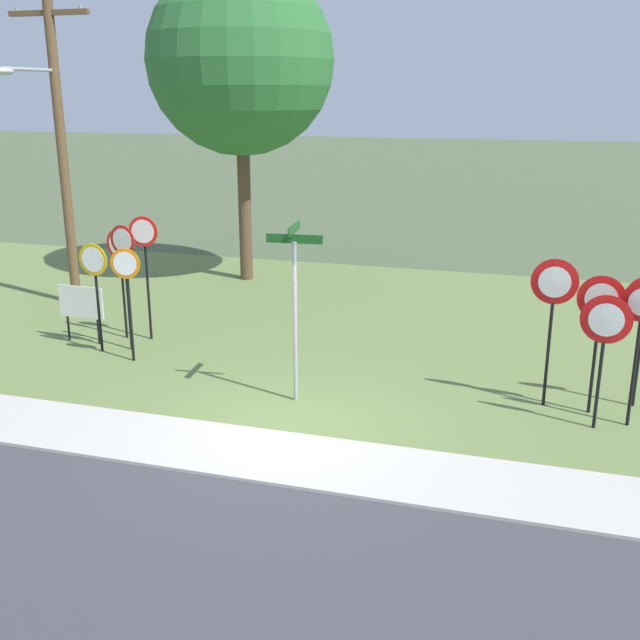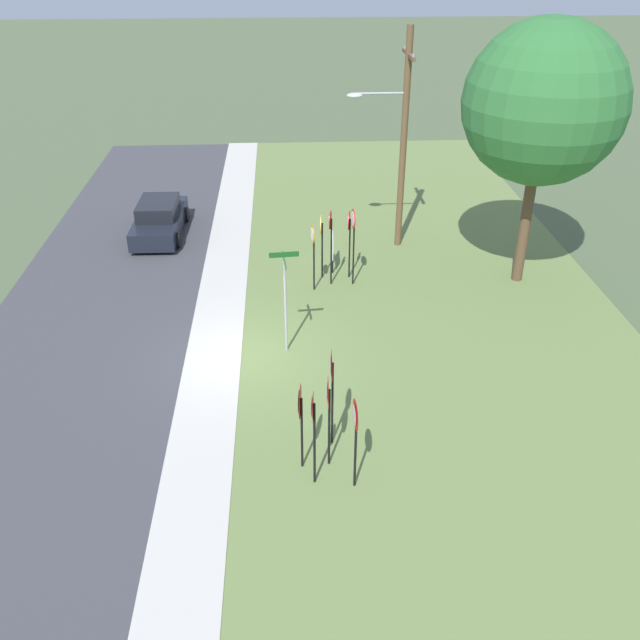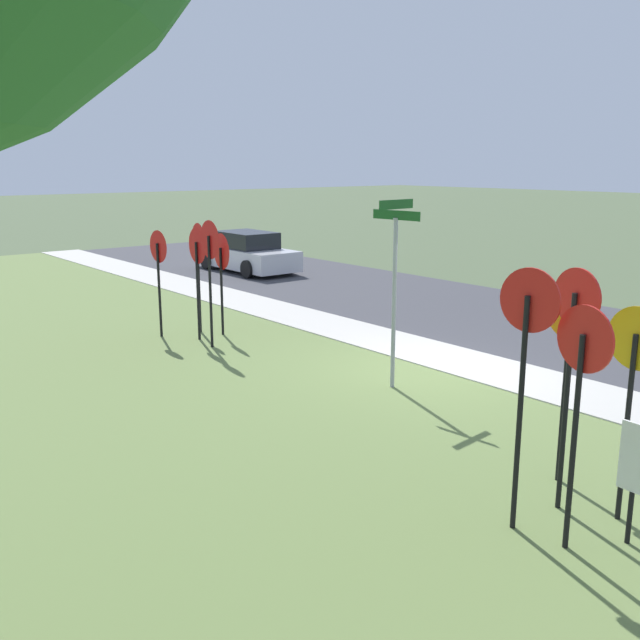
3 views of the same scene
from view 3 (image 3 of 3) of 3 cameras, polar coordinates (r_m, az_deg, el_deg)
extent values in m
plane|color=#4C5B3D|center=(13.01, 9.21, -4.16)|extent=(160.00, 160.00, 0.00)
cube|color=#3D3D42|center=(16.79, 20.23, -0.95)|extent=(44.00, 6.40, 0.01)
cube|color=#BCB7AD|center=(13.58, 11.48, -3.40)|extent=(44.00, 1.60, 0.06)
cube|color=olive|center=(9.63, -15.83, -10.48)|extent=(44.00, 12.00, 0.04)
cylinder|color=black|center=(7.32, 15.96, -7.52)|extent=(0.06, 0.06, 2.44)
cylinder|color=red|center=(7.05, 16.72, 1.55)|extent=(0.64, 0.09, 0.64)
cylinder|color=white|center=(7.06, 16.80, 1.57)|extent=(0.50, 0.06, 0.50)
cylinder|color=black|center=(7.95, 23.68, -8.15)|extent=(0.06, 0.06, 2.01)
cylinder|color=gold|center=(7.72, 24.45, -1.38)|extent=(0.66, 0.07, 0.66)
cylinder|color=white|center=(7.73, 24.51, -1.36)|extent=(0.51, 0.05, 0.51)
cylinder|color=black|center=(7.16, 19.95, -9.52)|extent=(0.06, 0.06, 2.15)
cylinder|color=red|center=(6.89, 20.77, -1.46)|extent=(0.64, 0.14, 0.64)
cylinder|color=white|center=(6.90, 20.84, -1.44)|extent=(0.49, 0.09, 0.50)
cylinder|color=black|center=(7.90, 19.40, -6.47)|extent=(0.06, 0.06, 2.39)
cylinder|color=red|center=(7.65, 20.18, 1.76)|extent=(0.60, 0.14, 0.61)
cylinder|color=white|center=(7.67, 20.25, 1.78)|extent=(0.47, 0.10, 0.48)
cylinder|color=black|center=(8.63, 19.25, -6.00)|extent=(0.06, 0.06, 2.06)
cylinder|color=orange|center=(8.42, 19.88, 0.43)|extent=(0.60, 0.11, 0.60)
cylinder|color=white|center=(8.43, 19.94, 0.45)|extent=(0.47, 0.07, 0.47)
cylinder|color=black|center=(15.42, -12.95, 2.35)|extent=(0.06, 0.06, 2.03)
cone|color=red|center=(15.30, -12.99, 5.85)|extent=(0.69, 0.08, 0.69)
cone|color=silver|center=(15.31, -12.92, 5.86)|extent=(0.47, 0.05, 0.47)
cylinder|color=black|center=(14.29, -8.92, 2.23)|extent=(0.06, 0.06, 2.28)
cone|color=red|center=(14.15, -8.92, 6.49)|extent=(0.77, 0.06, 0.77)
cone|color=silver|center=(14.17, -8.85, 6.49)|extent=(0.53, 0.03, 0.53)
cylinder|color=black|center=(15.66, -9.83, 2.89)|extent=(0.06, 0.06, 2.16)
cone|color=red|center=(15.54, -9.85, 6.59)|extent=(0.66, 0.09, 0.66)
cone|color=silver|center=(15.55, -9.78, 6.59)|extent=(0.45, 0.05, 0.45)
cylinder|color=black|center=(14.99, -9.92, 2.30)|extent=(0.06, 0.06, 2.08)
cone|color=red|center=(14.87, -9.93, 5.98)|extent=(0.76, 0.06, 0.76)
cone|color=silver|center=(14.88, -9.86, 5.99)|extent=(0.52, 0.03, 0.52)
cylinder|color=black|center=(15.36, -8.01, 2.29)|extent=(0.06, 0.06, 1.91)
cone|color=red|center=(15.24, -7.98, 5.56)|extent=(0.78, 0.11, 0.78)
cone|color=silver|center=(15.26, -7.92, 5.56)|extent=(0.53, 0.07, 0.53)
cylinder|color=#9EA0A8|center=(11.56, 6.05, 1.18)|extent=(0.07, 0.07, 2.80)
cylinder|color=#9EA0A8|center=(11.37, 6.21, 8.19)|extent=(0.09, 0.09, 0.03)
cube|color=#19511E|center=(11.36, 6.22, 8.49)|extent=(0.96, 0.11, 0.15)
cube|color=#19511E|center=(11.35, 6.24, 9.35)|extent=(0.09, 0.81, 0.15)
cylinder|color=black|center=(7.79, 23.90, -14.49)|extent=(0.05, 0.05, 0.55)
cube|color=silver|center=(24.80, -5.97, 5.10)|extent=(4.27, 1.71, 0.68)
cube|color=black|center=(24.72, -6.00, 6.52)|extent=(2.14, 1.45, 0.56)
cylinder|color=black|center=(25.49, -9.22, 4.79)|extent=(0.60, 0.18, 0.60)
cylinder|color=black|center=(26.38, -5.98, 5.14)|extent=(0.60, 0.18, 0.60)
cylinder|color=black|center=(23.26, -5.94, 4.14)|extent=(0.60, 0.18, 0.60)
cylinder|color=black|center=(24.23, -2.53, 4.53)|extent=(0.60, 0.18, 0.60)
camera|label=1|loc=(22.96, 20.58, 15.66)|focal=41.95mm
camera|label=2|loc=(27.32, -23.11, 26.97)|focal=38.99mm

